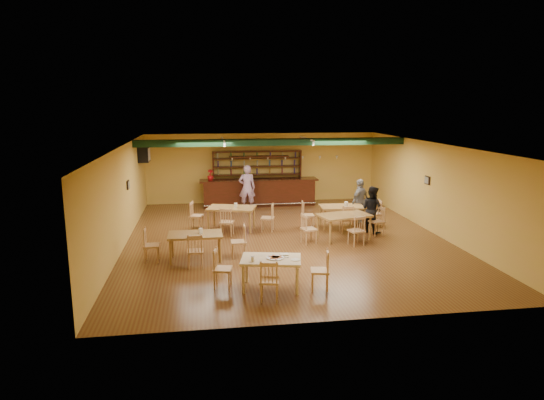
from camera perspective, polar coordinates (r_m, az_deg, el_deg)
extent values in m
plane|color=#5B331A|center=(15.37, 1.66, -4.61)|extent=(12.00, 12.00, 0.00)
cube|color=black|center=(17.59, 0.12, 6.95)|extent=(10.00, 0.30, 0.25)
cube|color=silver|center=(18.01, -5.88, 7.22)|extent=(0.05, 2.50, 0.05)
cube|color=silver|center=(18.42, 4.19, 7.34)|extent=(0.05, 2.50, 0.05)
cube|color=silver|center=(18.97, -15.09, 5.31)|extent=(0.34, 0.70, 0.48)
cube|color=black|center=(15.93, -16.87, 1.74)|extent=(0.04, 0.34, 0.28)
cube|color=black|center=(17.02, 18.11, 2.27)|extent=(0.04, 0.34, 0.28)
cube|color=black|center=(20.17, -1.57, 0.92)|extent=(4.96, 0.85, 1.13)
cube|color=black|center=(20.69, -1.78, 2.80)|extent=(3.84, 0.40, 2.28)
imported|color=#B81115|center=(19.91, -7.41, 3.00)|extent=(0.32, 0.32, 0.45)
cube|color=olive|center=(16.36, -4.86, -2.22)|extent=(1.78, 1.34, 0.79)
cube|color=olive|center=(16.83, 8.34, -1.97)|extent=(1.55, 0.98, 0.75)
cube|color=olive|center=(13.40, -9.13, -5.53)|extent=(1.48, 0.89, 0.74)
cube|color=olive|center=(15.37, 8.60, -3.19)|extent=(1.79, 1.33, 0.80)
cube|color=beige|center=(11.22, -0.12, -8.78)|extent=(1.52, 1.14, 0.74)
cylinder|color=silver|center=(11.11, 0.39, -6.94)|extent=(0.49, 0.49, 0.01)
cylinder|color=#EAE5C6|center=(10.90, -2.32, -7.07)|extent=(0.09, 0.09, 0.11)
cube|color=white|center=(11.33, 1.47, -6.53)|extent=(0.21, 0.17, 0.03)
cube|color=silver|center=(11.18, 1.10, -6.78)|extent=(0.33, 0.23, 0.00)
cylinder|color=white|center=(11.00, 2.84, -7.15)|extent=(0.26, 0.26, 0.01)
imported|color=#9551B1|center=(19.24, -3.01, 1.48)|extent=(0.69, 0.48, 1.85)
imported|color=black|center=(16.25, 11.88, -1.11)|extent=(0.91, 0.96, 1.57)
imported|color=slate|center=(17.50, 10.51, -0.11)|extent=(0.98, 0.88, 1.60)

